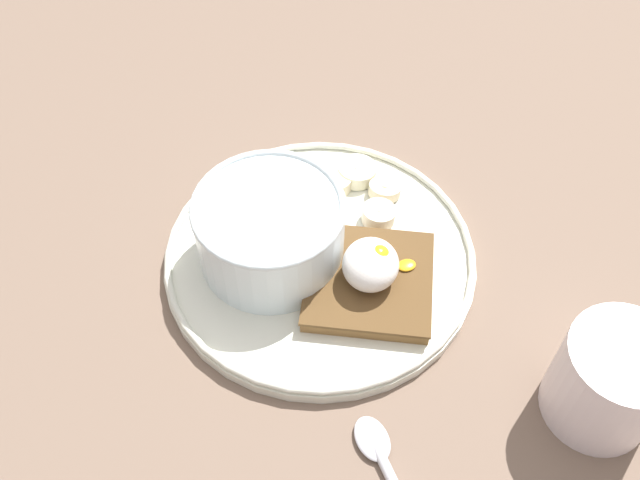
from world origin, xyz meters
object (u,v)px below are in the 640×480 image
banana_slice_right (333,182)px  coffee_mug (612,379)px  spoon (386,468)px  banana_slice_front (357,172)px  toast_slice (369,281)px  banana_slice_back (379,215)px  oatmeal_bowl (270,231)px  banana_slice_left (385,190)px  poached_egg (372,264)px

banana_slice_right → coffee_mug: coffee_mug is taller
spoon → banana_slice_front: bearing=-167.0°
toast_slice → banana_slice_back: banana_slice_back is taller
banana_slice_front → toast_slice: bearing=13.2°
spoon → banana_slice_back: bearing=-170.9°
oatmeal_bowl → banana_slice_left: oatmeal_bowl is taller
toast_slice → oatmeal_bowl: bearing=-101.4°
oatmeal_bowl → banana_slice_front: bearing=150.6°
poached_egg → banana_slice_back: bearing=-178.2°
banana_slice_left → poached_egg: bearing=0.5°
poached_egg → banana_slice_right: poached_egg is taller
oatmeal_bowl → poached_egg: size_ratio=2.03×
banana_slice_front → poached_egg: bearing=13.6°
banana_slice_back → banana_slice_right: (-3.17, -4.56, -0.05)cm
banana_slice_front → banana_slice_left: (1.61, 2.79, -0.10)cm
toast_slice → banana_slice_front: 12.21cm
banana_slice_left → banana_slice_front: bearing=-120.1°
spoon → banana_slice_left: bearing=-172.3°
poached_egg → banana_slice_front: 12.41cm
banana_slice_front → coffee_mug: 28.16cm
oatmeal_bowl → banana_slice_back: 10.30cm
banana_slice_front → coffee_mug: coffee_mug is taller
poached_egg → spoon: 15.51cm
coffee_mug → spoon: bearing=-62.1°
poached_egg → banana_slice_back: poached_egg is taller
oatmeal_bowl → banana_slice_right: (-8.61, 3.81, -2.58)cm
toast_slice → coffee_mug: size_ratio=1.05×
oatmeal_bowl → toast_slice: oatmeal_bowl is taller
banana_slice_right → spoon: 26.30cm
toast_slice → banana_slice_back: size_ratio=2.56×
toast_slice → banana_slice_right: (-10.33, -4.71, -0.09)cm
spoon → oatmeal_bowl: bearing=-144.1°
banana_slice_front → banana_slice_left: 3.22cm
banana_slice_front → banana_slice_right: (1.56, -1.92, -0.04)cm
poached_egg → banana_slice_right: 11.60cm
banana_slice_back → spoon: (21.82, 3.50, -1.33)cm
banana_slice_front → banana_slice_right: bearing=-50.9°
banana_slice_left → banana_slice_back: bearing=-2.5°
banana_slice_left → oatmeal_bowl: bearing=-44.8°
banana_slice_left → banana_slice_right: bearing=-90.7°
poached_egg → banana_slice_front: bearing=-166.4°
oatmeal_bowl → banana_slice_left: (-8.56, 8.51, -2.64)cm
banana_slice_front → banana_slice_back: bearing=29.2°
toast_slice → banana_slice_left: same height
banana_slice_right → oatmeal_bowl: bearing=-23.8°
banana_slice_left → banana_slice_right: 4.70cm
spoon → banana_slice_right: bearing=-162.1°
oatmeal_bowl → banana_slice_left: bearing=135.2°
oatmeal_bowl → toast_slice: 9.04cm
banana_slice_front → banana_slice_right: size_ratio=1.51×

